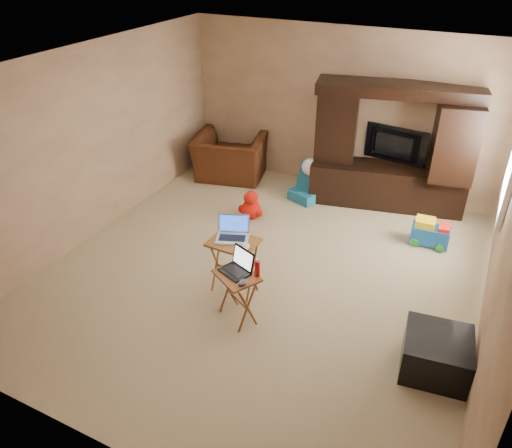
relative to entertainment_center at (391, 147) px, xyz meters
The scene contains 20 objects.
floor 2.76m from the entertainment_center, 110.08° to the right, with size 5.50×5.50×0.00m, color #CEBB8E.
ceiling 3.04m from the entertainment_center, 110.08° to the right, with size 5.50×5.50×0.00m, color silver.
wall_back 1.00m from the entertainment_center, 160.65° to the left, with size 5.00×5.00×0.00m, color tan.
wall_front 5.27m from the entertainment_center, 99.74° to the right, with size 5.00×5.00×0.00m, color tan.
wall_left 4.19m from the entertainment_center, 144.29° to the right, with size 5.50×5.50×0.00m, color tan.
wall_right 2.94m from the entertainment_center, 56.56° to the right, with size 5.50×5.50×0.00m, color tan.
entertainment_center is the anchor object (origin of this frame).
television 0.15m from the entertainment_center, 90.00° to the left, with size 0.94×0.12×0.54m, color black.
recliner 2.65m from the entertainment_center, behind, with size 1.13×0.99×0.74m, color #4D2810.
child_rocker 1.36m from the entertainment_center, 160.02° to the right, with size 0.42×0.49×0.57m, color #175E80, non-canonical shape.
plush_toy 2.21m from the entertainment_center, 141.24° to the right, with size 0.40×0.33×0.44m, color red, non-canonical shape.
push_toy 1.41m from the entertainment_center, 46.31° to the right, with size 0.50×0.36×0.37m, color blue, non-canonical shape.
ottoman 3.46m from the entertainment_center, 67.95° to the right, with size 0.62×0.62×0.40m, color black.
tray_table_left 3.15m from the entertainment_center, 109.56° to the right, with size 0.53×0.42×0.69m, color #9F6026.
tray_table_right 3.47m from the entertainment_center, 103.11° to the right, with size 0.45×0.36×0.58m, color brown.
laptop_left 3.08m from the entertainment_center, 110.27° to the right, with size 0.36×0.29×0.24m, color silver.
laptop_right 3.41m from the entertainment_center, 103.84° to the right, with size 0.31×0.26×0.24m, color black.
mouse_left 3.11m from the entertainment_center, 105.81° to the right, with size 0.09×0.14×0.06m, color white.
mouse_right 3.51m from the entertainment_center, 100.59° to the right, with size 0.08×0.12×0.05m, color #404146.
water_bottle 3.30m from the entertainment_center, 100.10° to the right, with size 0.06×0.06×0.18m, color red.
Camera 1 is at (2.15, -4.53, 3.68)m, focal length 35.00 mm.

